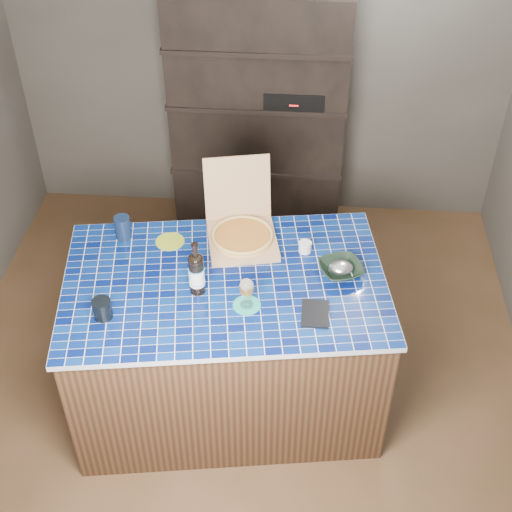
# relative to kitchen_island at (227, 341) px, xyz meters

# --- Properties ---
(room) EXTENTS (3.50, 3.50, 3.50)m
(room) POSITION_rel_kitchen_island_xyz_m (0.04, 0.19, 0.79)
(room) COLOR brown
(room) RESTS_ON ground
(shelving_unit) EXTENTS (1.20, 0.41, 1.80)m
(shelving_unit) POSITION_rel_kitchen_island_xyz_m (0.05, 1.72, 0.45)
(shelving_unit) COLOR black
(shelving_unit) RESTS_ON floor
(kitchen_island) EXTENTS (1.80, 1.29, 0.91)m
(kitchen_island) POSITION_rel_kitchen_island_xyz_m (0.00, 0.00, 0.00)
(kitchen_island) COLOR #4D331E
(kitchen_island) RESTS_ON floor
(pizza_box) EXTENTS (0.45, 0.51, 0.40)m
(pizza_box) POSITION_rel_kitchen_island_xyz_m (0.06, 0.33, 0.51)
(pizza_box) COLOR tan
(pizza_box) RESTS_ON kitchen_island
(mead_bottle) EXTENTS (0.08, 0.08, 0.31)m
(mead_bottle) POSITION_rel_kitchen_island_xyz_m (-0.13, -0.09, 0.58)
(mead_bottle) COLOR black
(mead_bottle) RESTS_ON kitchen_island
(teal_trivet) EXTENTS (0.14, 0.14, 0.01)m
(teal_trivet) POSITION_rel_kitchen_island_xyz_m (0.13, -0.17, 0.46)
(teal_trivet) COLOR teal
(teal_trivet) RESTS_ON kitchen_island
(wine_glass) EXTENTS (0.07, 0.07, 0.17)m
(wine_glass) POSITION_rel_kitchen_island_xyz_m (0.13, -0.17, 0.57)
(wine_glass) COLOR white
(wine_glass) RESTS_ON teal_trivet
(tumbler) EXTENTS (0.09, 0.09, 0.10)m
(tumbler) POSITION_rel_kitchen_island_xyz_m (-0.56, -0.30, 0.51)
(tumbler) COLOR black
(tumbler) RESTS_ON kitchen_island
(dvd_case) EXTENTS (0.13, 0.19, 0.01)m
(dvd_case) POSITION_rel_kitchen_island_xyz_m (0.47, -0.21, 0.46)
(dvd_case) COLOR black
(dvd_case) RESTS_ON kitchen_island
(bowl) EXTENTS (0.29, 0.29, 0.05)m
(bowl) POSITION_rel_kitchen_island_xyz_m (0.59, 0.10, 0.48)
(bowl) COLOR black
(bowl) RESTS_ON kitchen_island
(foil_contents) EXTENTS (0.13, 0.11, 0.06)m
(foil_contents) POSITION_rel_kitchen_island_xyz_m (0.59, 0.10, 0.49)
(foil_contents) COLOR silver
(foil_contents) RESTS_ON bowl
(white_jar) EXTENTS (0.07, 0.07, 0.06)m
(white_jar) POSITION_rel_kitchen_island_xyz_m (0.41, 0.27, 0.48)
(white_jar) COLOR silver
(white_jar) RESTS_ON kitchen_island
(navy_cup) EXTENTS (0.09, 0.09, 0.14)m
(navy_cup) POSITION_rel_kitchen_island_xyz_m (-0.59, 0.31, 0.52)
(navy_cup) COLOR black
(navy_cup) RESTS_ON kitchen_island
(green_trivet) EXTENTS (0.16, 0.16, 0.01)m
(green_trivet) POSITION_rel_kitchen_island_xyz_m (-0.33, 0.29, 0.46)
(green_trivet) COLOR #8BA022
(green_trivet) RESTS_ON kitchen_island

